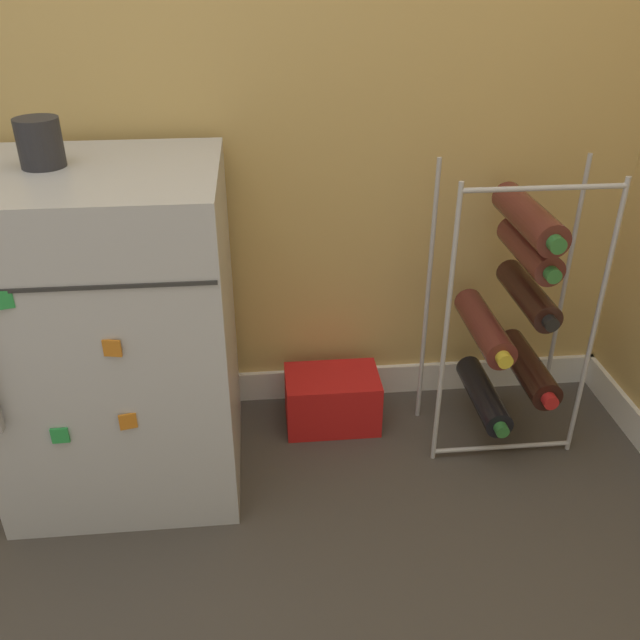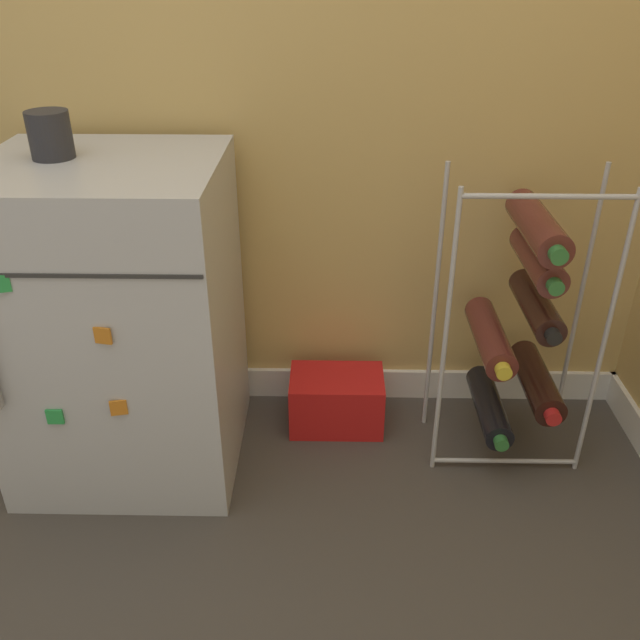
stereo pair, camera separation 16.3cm
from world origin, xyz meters
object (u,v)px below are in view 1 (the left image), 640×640
mini_fridge (117,334)px  fridge_top_cup (40,143)px  soda_box (332,399)px  wine_rack (513,311)px

mini_fridge → fridge_top_cup: size_ratio=7.90×
fridge_top_cup → soda_box: bearing=9.4°
wine_rack → fridge_top_cup: (-1.06, -0.01, 0.45)m
wine_rack → soda_box: size_ratio=2.92×
mini_fridge → soda_box: (0.52, 0.13, -0.31)m
mini_fridge → fridge_top_cup: 0.45m
mini_fridge → soda_box: bearing=13.8°
wine_rack → soda_box: wine_rack is taller
mini_fridge → fridge_top_cup: bearing=165.0°
mini_fridge → soda_box: size_ratio=3.06×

